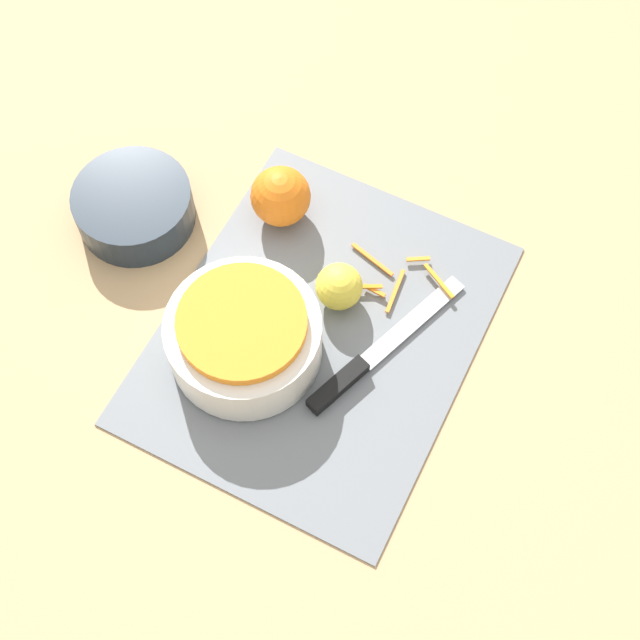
{
  "coord_description": "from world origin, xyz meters",
  "views": [
    {
      "loc": [
        -0.43,
        -0.22,
        0.99
      ],
      "look_at": [
        0.0,
        0.0,
        0.04
      ],
      "focal_mm": 50.0,
      "sensor_mm": 36.0,
      "label": 1
    }
  ],
  "objects_px": {
    "lemon": "(338,286)",
    "bowl_dark": "(134,206)",
    "knife": "(360,367)",
    "orange_left": "(281,196)",
    "bowl_speckled": "(244,336)"
  },
  "relations": [
    {
      "from": "orange_left",
      "to": "lemon",
      "type": "height_order",
      "value": "orange_left"
    },
    {
      "from": "knife",
      "to": "bowl_speckled",
      "type": "bearing_deg",
      "value": 126.83
    },
    {
      "from": "orange_left",
      "to": "lemon",
      "type": "xyz_separation_m",
      "value": [
        -0.08,
        -0.12,
        -0.01
      ]
    },
    {
      "from": "lemon",
      "to": "bowl_dark",
      "type": "bearing_deg",
      "value": 91.82
    },
    {
      "from": "bowl_dark",
      "to": "knife",
      "type": "height_order",
      "value": "bowl_dark"
    },
    {
      "from": "knife",
      "to": "orange_left",
      "type": "bearing_deg",
      "value": 70.55
    },
    {
      "from": "bowl_dark",
      "to": "orange_left",
      "type": "distance_m",
      "value": 0.19
    },
    {
      "from": "bowl_dark",
      "to": "lemon",
      "type": "relative_size",
      "value": 2.61
    },
    {
      "from": "orange_left",
      "to": "bowl_dark",
      "type": "bearing_deg",
      "value": 117.91
    },
    {
      "from": "knife",
      "to": "orange_left",
      "type": "distance_m",
      "value": 0.25
    },
    {
      "from": "bowl_speckled",
      "to": "bowl_dark",
      "type": "height_order",
      "value": "bowl_speckled"
    },
    {
      "from": "orange_left",
      "to": "lemon",
      "type": "bearing_deg",
      "value": -123.43
    },
    {
      "from": "bowl_dark",
      "to": "orange_left",
      "type": "bearing_deg",
      "value": -62.09
    },
    {
      "from": "bowl_dark",
      "to": "lemon",
      "type": "xyz_separation_m",
      "value": [
        0.01,
        -0.29,
        0.01
      ]
    },
    {
      "from": "bowl_speckled",
      "to": "orange_left",
      "type": "height_order",
      "value": "bowl_speckled"
    }
  ]
}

